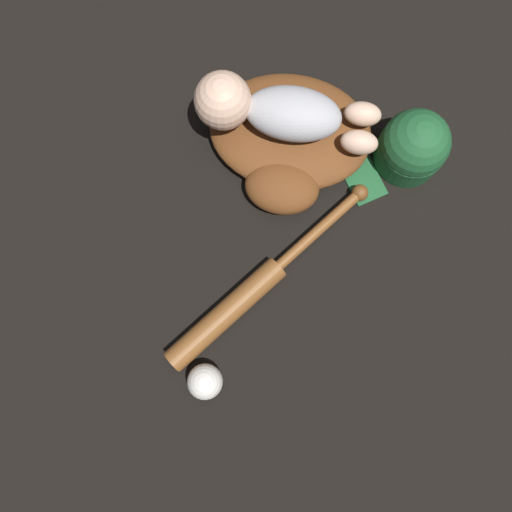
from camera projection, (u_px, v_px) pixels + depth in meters
name	position (u px, v px, depth m)	size (l,w,h in m)	color
ground_plane	(300.00, 160.00, 1.13)	(6.00, 6.00, 0.00)	black
baseball_glove	(289.00, 141.00, 1.10)	(0.42, 0.38, 0.07)	brown
baby_figure	(272.00, 110.00, 1.02)	(0.39, 0.20, 0.12)	#B2B2B7
baseball_bat	(246.00, 295.00, 1.05)	(0.47, 0.36, 0.05)	brown
baseball	(205.00, 382.00, 1.01)	(0.07, 0.07, 0.07)	white
baseball_cap	(412.00, 147.00, 1.07)	(0.23, 0.18, 0.15)	#1E562D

